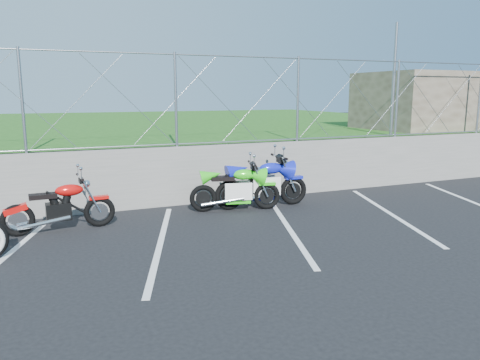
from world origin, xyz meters
name	(u,v)px	position (x,y,z in m)	size (l,w,h in m)	color
ground	(177,261)	(0.00, 0.00, 0.00)	(90.00, 90.00, 0.00)	black
retaining_wall	(132,179)	(0.00, 3.50, 0.65)	(30.00, 0.22, 1.30)	slate
grass_field	(88,138)	(0.00, 13.50, 0.65)	(30.00, 20.00, 1.30)	#1D4C14
stone_building	(438,101)	(10.50, 5.50, 2.20)	(5.00, 3.00, 1.80)	brown
chain_link_fence	(129,100)	(0.00, 3.50, 2.30)	(28.00, 0.03, 2.00)	gray
sign_pole	(394,80)	(7.20, 3.90, 2.80)	(0.08, 0.08, 3.00)	gray
parking_lines	(228,233)	(1.20, 1.00, 0.00)	(18.29, 4.31, 0.01)	silver
naked_orange	(61,209)	(-1.48, 2.31, 0.41)	(1.95, 0.66, 0.97)	black
sportbike_green	(237,190)	(1.99, 2.49, 0.43)	(1.90, 0.69, 1.00)	black
sportbike_blue	(263,186)	(2.64, 2.54, 0.48)	(2.13, 0.76, 1.10)	black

